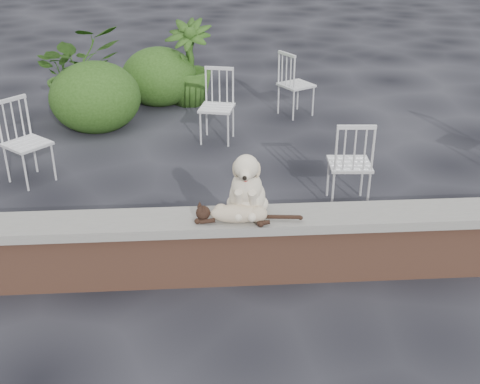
{
  "coord_description": "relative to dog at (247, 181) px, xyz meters",
  "views": [
    {
      "loc": [
        -0.82,
        -4.26,
        2.91
      ],
      "look_at": [
        -0.53,
        0.2,
        0.7
      ],
      "focal_mm": 44.95,
      "sensor_mm": 36.0,
      "label": 1
    }
  ],
  "objects": [
    {
      "name": "chair_e",
      "position": [
        1.03,
        4.08,
        -0.39
      ],
      "size": [
        0.76,
        0.76,
        0.94
      ],
      "primitive_type": null,
      "rotation": [
        0.0,
        0.0,
        2.09
      ],
      "color": "white",
      "rests_on": "ground"
    },
    {
      "name": "ground",
      "position": [
        0.48,
        -0.07,
        -0.86
      ],
      "size": [
        60.0,
        60.0,
        0.0
      ],
      "primitive_type": "plane",
      "color": "black",
      "rests_on": "ground"
    },
    {
      "name": "cat",
      "position": [
        -0.08,
        -0.15,
        -0.2
      ],
      "size": [
        1.03,
        0.39,
        0.17
      ],
      "primitive_type": null,
      "rotation": [
        0.0,
        0.0,
        -0.16
      ],
      "color": "tan",
      "rests_on": "capstone"
    },
    {
      "name": "potted_plant_a",
      "position": [
        -2.09,
        4.22,
        -0.2
      ],
      "size": [
        1.56,
        1.5,
        1.33
      ],
      "primitive_type": "imported",
      "rotation": [
        0.0,
        0.0,
        0.52
      ],
      "color": "#204112",
      "rests_on": "ground"
    },
    {
      "name": "chair_b",
      "position": [
        -0.15,
        3.1,
        -0.39
      ],
      "size": [
        0.68,
        0.68,
        0.94
      ],
      "primitive_type": null,
      "rotation": [
        0.0,
        0.0,
        -0.24
      ],
      "color": "white",
      "rests_on": "ground"
    },
    {
      "name": "shrubbery",
      "position": [
        -1.37,
        4.36,
        -0.46
      ],
      "size": [
        2.0,
        2.44,
        0.98
      ],
      "color": "#204112",
      "rests_on": "ground"
    },
    {
      "name": "chair_a",
      "position": [
        -2.28,
        1.99,
        -0.39
      ],
      "size": [
        0.79,
        0.79,
        0.94
      ],
      "primitive_type": null,
      "rotation": [
        0.0,
        0.0,
        0.83
      ],
      "color": "white",
      "rests_on": "ground"
    },
    {
      "name": "chair_c",
      "position": [
        1.14,
        1.2,
        -0.39
      ],
      "size": [
        0.6,
        0.6,
        0.94
      ],
      "primitive_type": null,
      "rotation": [
        0.0,
        0.0,
        3.08
      ],
      "color": "white",
      "rests_on": "ground"
    },
    {
      "name": "brick_wall",
      "position": [
        0.48,
        -0.07,
        -0.61
      ],
      "size": [
        6.0,
        0.3,
        0.5
      ],
      "primitive_type": "cube",
      "color": "brown",
      "rests_on": "ground"
    },
    {
      "name": "dog",
      "position": [
        0.0,
        0.0,
        0.0
      ],
      "size": [
        0.44,
        0.54,
        0.56
      ],
      "primitive_type": null,
      "rotation": [
        0.0,
        0.0,
        -0.16
      ],
      "color": "beige",
      "rests_on": "capstone"
    },
    {
      "name": "potted_plant_b",
      "position": [
        -0.52,
        4.74,
        -0.23
      ],
      "size": [
        0.88,
        0.88,
        1.27
      ],
      "primitive_type": "imported",
      "rotation": [
        0.0,
        0.0,
        -0.29
      ],
      "color": "#204112",
      "rests_on": "ground"
    },
    {
      "name": "capstone",
      "position": [
        0.48,
        -0.07,
        -0.32
      ],
      "size": [
        6.2,
        0.4,
        0.08
      ],
      "primitive_type": "cube",
      "color": "slate",
      "rests_on": "brick_wall"
    }
  ]
}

